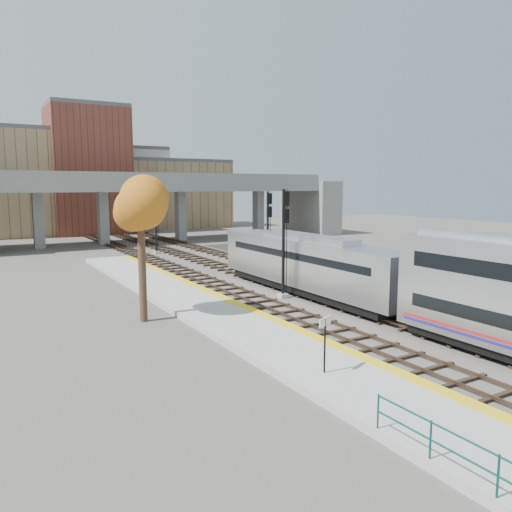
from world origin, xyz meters
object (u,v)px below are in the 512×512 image
signal_mast_far (156,223)px  tree (140,210)px  car_a (272,250)px  signal_mast_mid (268,233)px  car_c (299,242)px  signal_mast_near (284,243)px  car_b (278,245)px  locomotive (307,263)px

signal_mast_far → tree: 29.39m
signal_mast_far → car_a: size_ratio=2.25×
signal_mast_mid → car_c: bearing=46.7°
signal_mast_near → car_b: (13.64, 21.90, -3.17)m
locomotive → car_a: 20.88m
signal_mast_far → tree: size_ratio=0.82×
locomotive → signal_mast_near: bearing=-176.4°
signal_mast_near → car_c: size_ratio=1.81×
signal_mast_near → signal_mast_mid: bearing=64.8°
signal_mast_near → car_b: bearing=58.1°
signal_mast_mid → tree: tree is taller
signal_mast_near → locomotive: bearing=3.6°
signal_mast_mid → car_c: size_ratio=1.74×
signal_mast_mid → car_a: (6.91, 10.23, -3.08)m
signal_mast_mid → signal_mast_far: (-4.10, 17.70, -0.15)m
car_a → car_b: (2.63, 2.97, 0.09)m
locomotive → car_a: (8.91, 18.80, -1.70)m
signal_mast_mid → tree: (-14.40, -9.67, 2.76)m
car_a → car_b: 3.96m
locomotive → tree: bearing=-174.9°
car_a → signal_mast_far: bearing=167.9°
car_a → locomotive: bearing=-93.3°
locomotive → tree: (-12.40, -1.10, 4.14)m
signal_mast_mid → car_b: 16.56m
signal_mast_mid → tree: bearing=-146.1°
signal_mast_near → signal_mast_far: (0.00, 26.41, -0.33)m
signal_mast_near → signal_mast_mid: size_ratio=1.04×
car_b → tree: bearing=-175.8°
signal_mast_mid → locomotive: bearing=-103.1°
signal_mast_near → signal_mast_mid: 9.63m
signal_mast_far → car_a: signal_mast_far is taller
signal_mast_near → tree: bearing=-174.6°
signal_mast_near → car_a: signal_mast_near is taller
car_c → signal_mast_near: bearing=-97.5°
locomotive → car_b: (11.54, 21.77, -1.61)m
car_a → car_c: car_c is taller
signal_mast_near → signal_mast_mid: (4.10, 8.71, -0.18)m
locomotive → tree: size_ratio=2.20×
signal_mast_near → car_b: signal_mast_near is taller
signal_mast_near → tree: 10.66m
signal_mast_mid → car_b: (9.54, 13.20, -2.99)m
car_b → signal_mast_far: bearing=122.3°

